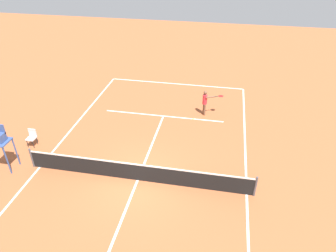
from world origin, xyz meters
The scene contains 7 objects.
ground_plane centered at (0.00, 0.00, 0.00)m, with size 60.00×60.00×0.00m, color #AD5933.
court_lines centered at (0.00, 0.00, 0.00)m, with size 10.12×22.00×0.01m.
tennis_net centered at (0.00, 0.00, 0.50)m, with size 10.72×0.10×1.07m.
player_serving centered at (-2.54, -6.72, 0.98)m, with size 1.29×0.59×1.65m.
tennis_ball centered at (-1.89, -5.94, 0.03)m, with size 0.07×0.07×0.07m, color #CCE033.
umpire_chair centered at (6.45, 0.31, 1.61)m, with size 0.80×0.80×2.41m.
courtside_chair_mid centered at (6.32, -1.66, 0.53)m, with size 0.44×0.46×0.95m.
Camera 1 is at (-3.45, 10.45, 9.92)m, focal length 33.13 mm.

